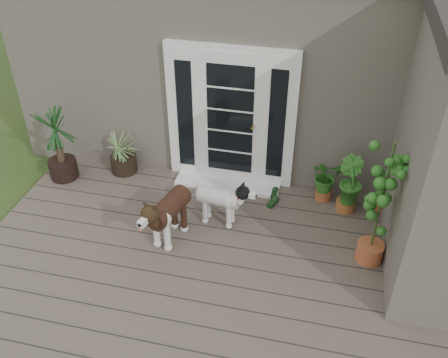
# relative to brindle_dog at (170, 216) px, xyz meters

# --- Properties ---
(deck) EXTENTS (6.20, 4.60, 0.12)m
(deck) POSITION_rel_brindle_dog_xyz_m (0.66, -0.65, -0.44)
(deck) COLOR #6B5B4C
(deck) RESTS_ON ground
(house_main) EXTENTS (7.40, 4.00, 3.10)m
(house_main) POSITION_rel_brindle_dog_xyz_m (0.66, 3.60, 1.05)
(house_main) COLOR #665E54
(house_main) RESTS_ON ground
(door_unit) EXTENTS (1.90, 0.14, 2.15)m
(door_unit) POSITION_rel_brindle_dog_xyz_m (0.46, 1.55, 0.69)
(door_unit) COLOR white
(door_unit) RESTS_ON deck
(door_step) EXTENTS (1.60, 0.40, 0.05)m
(door_step) POSITION_rel_brindle_dog_xyz_m (0.46, 1.35, -0.36)
(door_step) COLOR white
(door_step) RESTS_ON deck
(brindle_dog) EXTENTS (0.60, 0.98, 0.76)m
(brindle_dog) POSITION_rel_brindle_dog_xyz_m (0.00, 0.00, 0.00)
(brindle_dog) COLOR #3D2116
(brindle_dog) RESTS_ON deck
(white_dog) EXTENTS (0.79, 0.40, 0.64)m
(white_dog) POSITION_rel_brindle_dog_xyz_m (0.54, 0.47, -0.06)
(white_dog) COLOR white
(white_dog) RESTS_ON deck
(spider_plant) EXTENTS (0.91, 0.91, 0.73)m
(spider_plant) POSITION_rel_brindle_dog_xyz_m (-1.23, 1.35, -0.01)
(spider_plant) COLOR #97BB73
(spider_plant) RESTS_ON deck
(yucca) EXTENTS (1.05, 1.05, 1.19)m
(yucca) POSITION_rel_brindle_dog_xyz_m (-2.09, 0.98, 0.21)
(yucca) COLOR black
(yucca) RESTS_ON deck
(herb_a) EXTENTS (0.62, 0.62, 0.57)m
(herb_a) POSITION_rel_brindle_dog_xyz_m (1.93, 1.35, -0.10)
(herb_a) COLOR #275C1A
(herb_a) RESTS_ON deck
(herb_b) EXTENTS (0.60, 0.60, 0.64)m
(herb_b) POSITION_rel_brindle_dog_xyz_m (2.25, 1.16, -0.06)
(herb_b) COLOR #1B601F
(herb_b) RESTS_ON deck
(herb_c) EXTENTS (0.55, 0.55, 0.60)m
(herb_c) POSITION_rel_brindle_dog_xyz_m (2.78, 1.30, -0.08)
(herb_c) COLOR #1A5718
(herb_c) RESTS_ON deck
(sapling) EXTENTS (0.54, 0.54, 1.80)m
(sapling) POSITION_rel_brindle_dog_xyz_m (2.58, 0.20, 0.52)
(sapling) COLOR #1C621E
(sapling) RESTS_ON deck
(clog_left) EXTENTS (0.12, 0.26, 0.08)m
(clog_left) POSITION_rel_brindle_dog_xyz_m (1.21, 1.25, -0.34)
(clog_left) COLOR black
(clog_left) RESTS_ON deck
(clog_right) EXTENTS (0.20, 0.28, 0.08)m
(clog_right) POSITION_rel_brindle_dog_xyz_m (1.22, 1.03, -0.34)
(clog_right) COLOR black
(clog_right) RESTS_ON deck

